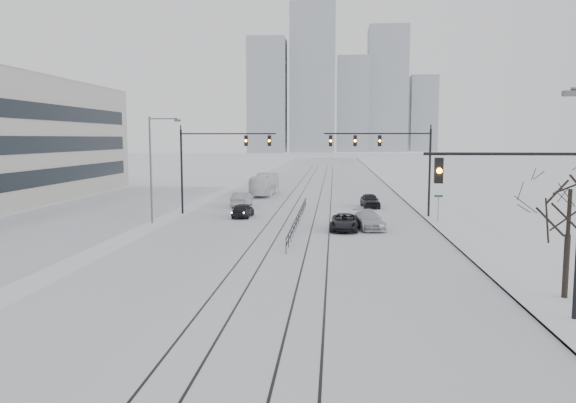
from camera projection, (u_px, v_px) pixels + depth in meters
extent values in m
plane|color=silver|center=(235.00, 376.00, 17.10)|extent=(500.00, 500.00, 0.00)
cube|color=silver|center=(312.00, 191.00, 76.51)|extent=(22.00, 260.00, 0.02)
cube|color=white|center=(413.00, 191.00, 75.40)|extent=(5.00, 260.00, 0.16)
cube|color=gray|center=(394.00, 191.00, 75.61)|extent=(0.10, 260.00, 0.12)
cube|color=silver|center=(92.00, 214.00, 53.39)|extent=(14.00, 60.00, 0.03)
cube|color=black|center=(279.00, 209.00, 56.92)|extent=(0.10, 180.00, 0.01)
cube|color=black|center=(293.00, 209.00, 56.81)|extent=(0.10, 180.00, 0.01)
cube|color=black|center=(317.00, 209.00, 56.61)|extent=(0.10, 180.00, 0.01)
cube|color=black|center=(330.00, 210.00, 56.50)|extent=(0.10, 180.00, 0.01)
cube|color=black|center=(8.00, 140.00, 53.26)|extent=(0.08, 58.00, 12.00)
cube|color=#9BA1AA|center=(267.00, 96.00, 273.91)|extent=(18.00, 18.00, 55.00)
cube|color=#9BA1AA|center=(313.00, 80.00, 279.07)|extent=(22.00, 22.00, 72.00)
cube|color=#9BA1AA|center=(353.00, 105.00, 286.72)|extent=(16.00, 16.00, 48.00)
cube|color=#9BA1AA|center=(387.00, 90.00, 292.26)|extent=(20.00, 20.00, 64.00)
cube|color=#9BA1AA|center=(423.00, 114.00, 299.91)|extent=(14.00, 14.00, 40.00)
cylinder|color=black|center=(503.00, 154.00, 21.53)|extent=(6.00, 0.12, 0.12)
cube|color=black|center=(439.00, 171.00, 21.80)|extent=(0.32, 0.24, 1.00)
sphere|color=orange|center=(439.00, 171.00, 21.66)|extent=(0.22, 0.22, 0.22)
cylinder|color=black|center=(430.00, 174.00, 50.37)|extent=(0.20, 0.20, 8.00)
cylinder|color=black|center=(377.00, 134.00, 50.35)|extent=(9.50, 0.12, 0.12)
cube|color=black|center=(331.00, 141.00, 50.76)|extent=(0.32, 0.24, 1.00)
sphere|color=orange|center=(331.00, 141.00, 50.62)|extent=(0.22, 0.22, 0.22)
cube|color=black|center=(355.00, 141.00, 50.58)|extent=(0.32, 0.24, 1.00)
sphere|color=orange|center=(355.00, 141.00, 50.44)|extent=(0.22, 0.22, 0.22)
cube|color=black|center=(380.00, 141.00, 50.40)|extent=(0.32, 0.24, 1.00)
sphere|color=orange|center=(380.00, 141.00, 50.26)|extent=(0.22, 0.22, 0.22)
cylinder|color=black|center=(182.00, 172.00, 53.24)|extent=(0.20, 0.20, 8.00)
cylinder|color=black|center=(228.00, 134.00, 52.46)|extent=(9.00, 0.12, 0.12)
cube|color=black|center=(269.00, 141.00, 52.22)|extent=(0.32, 0.24, 1.00)
sphere|color=orange|center=(269.00, 141.00, 52.08)|extent=(0.22, 0.22, 0.22)
cube|color=black|center=(246.00, 141.00, 52.40)|extent=(0.32, 0.24, 1.00)
sphere|color=orange|center=(246.00, 141.00, 52.26)|extent=(0.22, 0.22, 0.22)
cube|color=#595B60|center=(571.00, 93.00, 18.23)|extent=(0.50, 0.25, 0.18)
cylinder|color=#595B60|center=(151.00, 170.00, 47.32)|extent=(0.16, 0.16, 9.00)
cylinder|color=#595B60|center=(163.00, 119.00, 46.74)|extent=(2.40, 0.10, 0.10)
cube|color=#595B60|center=(178.00, 120.00, 46.66)|extent=(0.50, 0.25, 0.18)
cylinder|color=black|center=(566.00, 268.00, 24.76)|extent=(0.26, 0.26, 3.00)
cylinder|color=black|center=(569.00, 217.00, 24.51)|extent=(0.18, 0.18, 2.50)
cube|color=black|center=(298.00, 213.00, 46.70)|extent=(0.06, 24.00, 0.06)
cube|color=black|center=(298.00, 218.00, 46.75)|extent=(0.06, 24.00, 0.06)
cylinder|color=#595B60|center=(438.00, 209.00, 47.69)|extent=(0.06, 0.06, 2.40)
cube|color=#0C4C19|center=(439.00, 196.00, 47.56)|extent=(0.70, 0.04, 0.18)
imported|color=black|center=(243.00, 210.00, 51.06)|extent=(1.76, 3.95, 1.32)
imported|color=#919397|center=(242.00, 199.00, 58.92)|extent=(1.72, 4.71, 1.54)
imported|color=black|center=(344.00, 222.00, 43.86)|extent=(2.37, 4.73, 1.28)
imported|color=#B2B3BA|center=(369.00, 221.00, 44.50)|extent=(2.75, 5.00, 1.37)
imported|color=black|center=(370.00, 201.00, 58.32)|extent=(2.10, 4.37, 1.44)
imported|color=white|center=(265.00, 185.00, 70.77)|extent=(2.70, 9.69, 2.67)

